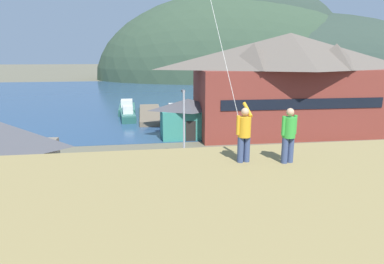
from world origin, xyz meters
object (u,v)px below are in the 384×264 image
at_px(wharf_dock, 150,114).
at_px(moored_boat_inner_slip, 127,108).
at_px(person_companion, 289,134).
at_px(storage_shed_waterside, 188,118).
at_px(moored_boat_wharfside, 128,115).
at_px(harbor_lodge, 288,81).
at_px(parked_car_mid_row_far, 261,202).
at_px(parked_car_back_row_left, 346,160).
at_px(parked_car_front_row_red, 229,170).
at_px(parked_car_lone_by_shed, 124,168).
at_px(moored_boat_outer_mooring, 174,113).
at_px(parking_light_pole, 184,122).
at_px(person_kite_flyer, 244,133).

bearing_deg(wharf_dock, moored_boat_inner_slip, 132.95).
height_order(moored_boat_inner_slip, person_companion, person_companion).
relative_size(storage_shed_waterside, moored_boat_wharfside, 1.05).
relative_size(harbor_lodge, parked_car_mid_row_far, 5.26).
bearing_deg(harbor_lodge, moored_boat_inner_slip, 138.28).
distance_m(moored_boat_wharfside, person_companion, 39.06).
height_order(storage_shed_waterside, person_companion, person_companion).
distance_m(parked_car_back_row_left, person_companion, 18.68).
bearing_deg(moored_boat_wharfside, harbor_lodge, -29.72).
height_order(storage_shed_waterside, parked_car_mid_row_far, storage_shed_waterside).
bearing_deg(moored_boat_inner_slip, harbor_lodge, -41.72).
bearing_deg(moored_boat_inner_slip, storage_shed_waterside, -66.91).
height_order(parked_car_front_row_red, parked_car_lone_by_shed, same).
height_order(parked_car_mid_row_far, parked_car_lone_by_shed, same).
height_order(moored_boat_wharfside, parked_car_lone_by_shed, moored_boat_wharfside).
relative_size(wharf_dock, moored_boat_outer_mooring, 2.39).
distance_m(moored_boat_wharfside, parking_light_pole, 21.66).
bearing_deg(wharf_dock, parking_light_pole, -84.57).
distance_m(moored_boat_inner_slip, person_kite_flyer, 44.88).
bearing_deg(person_companion, harbor_lodge, 65.60).
relative_size(moored_boat_inner_slip, parked_car_mid_row_far, 1.87).
bearing_deg(parked_car_lone_by_shed, moored_boat_inner_slip, 91.85).
bearing_deg(person_companion, parked_car_mid_row_far, 74.10).
xyz_separation_m(moored_boat_inner_slip, parked_car_front_row_red, (8.51, -31.78, 0.34)).
distance_m(person_kite_flyer, person_companion, 1.38).
bearing_deg(parked_car_front_row_red, parked_car_mid_row_far, -84.51).
relative_size(parked_car_front_row_red, person_companion, 2.46).
height_order(parked_car_lone_by_shed, person_companion, person_companion).
height_order(moored_boat_inner_slip, parked_car_back_row_left, moored_boat_inner_slip).
relative_size(moored_boat_inner_slip, parked_car_front_row_red, 1.86).
height_order(wharf_dock, moored_boat_outer_mooring, moored_boat_outer_mooring).
relative_size(parked_car_mid_row_far, person_companion, 2.45).
bearing_deg(person_kite_flyer, parked_car_lone_by_shed, 108.36).
xyz_separation_m(moored_boat_wharfside, parked_car_mid_row_far, (8.68, -30.74, 0.34)).
xyz_separation_m(harbor_lodge, parking_light_pole, (-13.46, -9.91, -2.38)).
distance_m(wharf_dock, parked_car_lone_by_shed, 26.41).
relative_size(storage_shed_waterside, person_kite_flyer, 3.53).
xyz_separation_m(parked_car_lone_by_shed, parked_car_back_row_left, (17.39, -0.62, 0.00)).
bearing_deg(parked_car_mid_row_far, moored_boat_wharfside, 105.77).
bearing_deg(harbor_lodge, wharf_dock, 139.66).
bearing_deg(storage_shed_waterside, moored_boat_outer_mooring, 92.45).
height_order(parked_car_lone_by_shed, parking_light_pole, parking_light_pole).
bearing_deg(parked_car_front_row_red, moored_boat_wharfside, 107.83).
xyz_separation_m(moored_boat_inner_slip, parked_car_lone_by_shed, (0.97, -30.16, 0.34)).
height_order(wharf_dock, parking_light_pole, parking_light_pole).
height_order(moored_boat_inner_slip, parked_car_lone_by_shed, moored_boat_inner_slip).
distance_m(parking_light_pole, person_kite_flyer, 17.28).
xyz_separation_m(parked_car_front_row_red, parked_car_lone_by_shed, (-7.53, 1.62, 0.00)).
bearing_deg(moored_boat_outer_mooring, storage_shed_waterside, -87.55).
height_order(harbor_lodge, parked_car_lone_by_shed, harbor_lodge).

